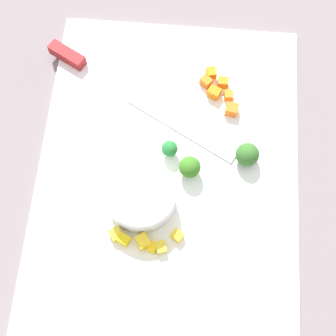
% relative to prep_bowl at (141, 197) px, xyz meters
% --- Properties ---
extents(ground_plane, '(4.00, 4.00, 0.00)m').
position_rel_prep_bowl_xyz_m(ground_plane, '(0.05, -0.04, -0.04)').
color(ground_plane, slate).
extents(cutting_board, '(0.53, 0.40, 0.01)m').
position_rel_prep_bowl_xyz_m(cutting_board, '(0.05, -0.04, -0.03)').
color(cutting_board, white).
rests_on(cutting_board, ground_plane).
extents(prep_bowl, '(0.10, 0.10, 0.05)m').
position_rel_prep_bowl_xyz_m(prep_bowl, '(0.00, 0.00, 0.00)').
color(prep_bowl, white).
rests_on(prep_bowl, cutting_board).
extents(chef_knife, '(0.19, 0.32, 0.02)m').
position_rel_prep_bowl_xyz_m(chef_knife, '(0.20, 0.07, -0.02)').
color(chef_knife, silver).
rests_on(chef_knife, cutting_board).
extents(carrot_dice_0, '(0.02, 0.01, 0.01)m').
position_rel_prep_bowl_xyz_m(carrot_dice_0, '(0.19, -0.12, -0.02)').
color(carrot_dice_0, orange).
rests_on(carrot_dice_0, cutting_board).
extents(carrot_dice_1, '(0.02, 0.02, 0.01)m').
position_rel_prep_bowl_xyz_m(carrot_dice_1, '(0.22, -0.09, -0.02)').
color(carrot_dice_1, orange).
rests_on(carrot_dice_1, cutting_board).
extents(carrot_dice_2, '(0.02, 0.02, 0.02)m').
position_rel_prep_bowl_xyz_m(carrot_dice_2, '(0.21, -0.08, -0.02)').
color(carrot_dice_2, orange).
rests_on(carrot_dice_2, cutting_board).
extents(carrot_dice_3, '(0.01, 0.02, 0.02)m').
position_rel_prep_bowl_xyz_m(carrot_dice_3, '(0.21, -0.11, -0.01)').
color(carrot_dice_3, orange).
rests_on(carrot_dice_3, cutting_board).
extents(carrot_dice_4, '(0.02, 0.02, 0.02)m').
position_rel_prep_bowl_xyz_m(carrot_dice_4, '(0.19, -0.10, -0.01)').
color(carrot_dice_4, orange).
rests_on(carrot_dice_4, cutting_board).
extents(carrot_dice_5, '(0.02, 0.02, 0.02)m').
position_rel_prep_bowl_xyz_m(carrot_dice_5, '(0.16, -0.13, -0.01)').
color(carrot_dice_5, orange).
rests_on(carrot_dice_5, cutting_board).
extents(pepper_dice_0, '(0.02, 0.02, 0.02)m').
position_rel_prep_bowl_xyz_m(pepper_dice_0, '(-0.06, 0.02, -0.02)').
color(pepper_dice_0, yellow).
rests_on(pepper_dice_0, cutting_board).
extents(pepper_dice_1, '(0.02, 0.02, 0.01)m').
position_rel_prep_bowl_xyz_m(pepper_dice_1, '(-0.07, -0.04, -0.02)').
color(pepper_dice_1, yellow).
rests_on(pepper_dice_1, cutting_board).
extents(pepper_dice_2, '(0.02, 0.02, 0.01)m').
position_rel_prep_bowl_xyz_m(pepper_dice_2, '(-0.07, -0.02, -0.02)').
color(pepper_dice_2, yellow).
rests_on(pepper_dice_2, cutting_board).
extents(pepper_dice_3, '(0.02, 0.02, 0.01)m').
position_rel_prep_bowl_xyz_m(pepper_dice_3, '(-0.05, -0.06, -0.02)').
color(pepper_dice_3, yellow).
rests_on(pepper_dice_3, cutting_board).
extents(pepper_dice_4, '(0.03, 0.03, 0.02)m').
position_rel_prep_bowl_xyz_m(pepper_dice_4, '(-0.06, -0.01, -0.01)').
color(pepper_dice_4, yellow).
rests_on(pepper_dice_4, cutting_board).
extents(pepper_dice_5, '(0.02, 0.02, 0.01)m').
position_rel_prep_bowl_xyz_m(pepper_dice_5, '(-0.05, 0.03, -0.02)').
color(pepper_dice_5, yellow).
rests_on(pepper_dice_5, cutting_board).
extents(broccoli_floret_0, '(0.04, 0.04, 0.04)m').
position_rel_prep_bowl_xyz_m(broccoli_floret_0, '(0.08, -0.15, -0.00)').
color(broccoli_floret_0, '#8EB35F').
rests_on(broccoli_floret_0, cutting_board).
extents(broccoli_floret_1, '(0.03, 0.03, 0.04)m').
position_rel_prep_bowl_xyz_m(broccoli_floret_1, '(0.06, -0.07, -0.00)').
color(broccoli_floret_1, '#7FBC5A').
rests_on(broccoli_floret_1, cutting_board).
extents(broccoli_floret_2, '(0.02, 0.02, 0.03)m').
position_rel_prep_bowl_xyz_m(broccoli_floret_2, '(0.08, -0.04, -0.01)').
color(broccoli_floret_2, '#92C05B').
rests_on(broccoli_floret_2, cutting_board).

